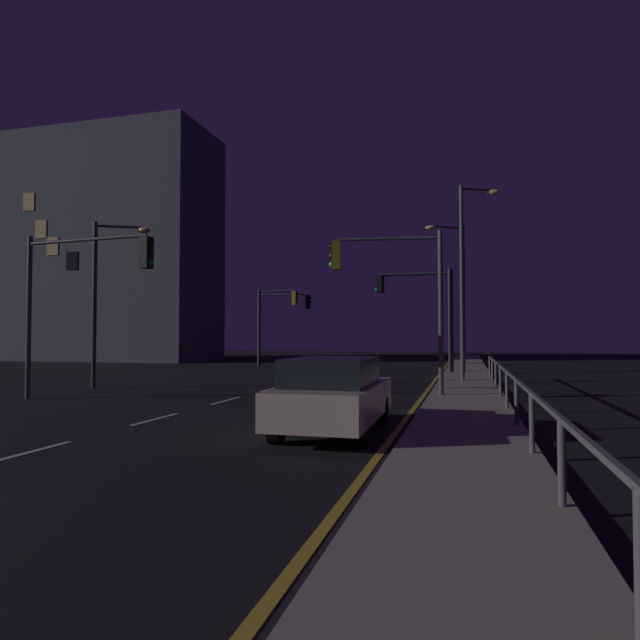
# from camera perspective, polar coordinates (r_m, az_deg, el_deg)

# --- Properties ---
(ground_plane) EXTENTS (112.00, 112.00, 0.00)m
(ground_plane) POSITION_cam_1_polar(r_m,az_deg,el_deg) (21.68, -4.70, -7.09)
(ground_plane) COLOR black
(ground_plane) RESTS_ON ground
(sidewalk_right) EXTENTS (2.35, 77.00, 0.14)m
(sidewalk_right) POSITION_cam_1_polar(r_m,az_deg,el_deg) (20.40, 15.10, -7.17)
(sidewalk_right) COLOR #9E937F
(sidewalk_right) RESTS_ON ground
(lane_markings_center) EXTENTS (0.14, 50.00, 0.01)m
(lane_markings_center) POSITION_cam_1_polar(r_m,az_deg,el_deg) (24.99, -1.96, -6.38)
(lane_markings_center) COLOR silver
(lane_markings_center) RESTS_ON ground
(lane_edge_line) EXTENTS (0.14, 53.00, 0.01)m
(lane_edge_line) POSITION_cam_1_polar(r_m,az_deg,el_deg) (25.43, 11.87, -6.26)
(lane_edge_line) COLOR gold
(lane_edge_line) RESTS_ON ground
(car) EXTENTS (1.88, 4.42, 1.57)m
(car) POSITION_cam_1_polar(r_m,az_deg,el_deg) (11.41, 1.47, -7.72)
(car) COLOR beige
(car) RESTS_ON ground
(traffic_light_far_left) EXTENTS (3.70, 0.76, 5.36)m
(traffic_light_far_left) POSITION_cam_1_polar(r_m,az_deg,el_deg) (18.12, 7.49, 4.25)
(traffic_light_far_left) COLOR #4C4C51
(traffic_light_far_left) RESTS_ON sidewalk_right
(traffic_light_overhead_east) EXTENTS (4.88, 0.61, 5.30)m
(traffic_light_overhead_east) POSITION_cam_1_polar(r_m,az_deg,el_deg) (18.66, -23.67, 3.85)
(traffic_light_overhead_east) COLOR #4C4C51
(traffic_light_overhead_east) RESTS_ON ground
(traffic_light_far_right) EXTENTS (4.13, 0.37, 5.59)m
(traffic_light_far_right) POSITION_cam_1_polar(r_m,az_deg,el_deg) (30.34, 10.12, 2.16)
(traffic_light_far_right) COLOR #38383D
(traffic_light_far_right) RESTS_ON sidewalk_right
(traffic_light_mid_left) EXTENTS (2.99, 0.66, 5.41)m
(traffic_light_mid_left) POSITION_cam_1_polar(r_m,az_deg,el_deg) (37.21, -4.67, 0.90)
(traffic_light_mid_left) COLOR #2D3033
(traffic_light_mid_left) RESTS_ON ground
(traffic_light_near_right) EXTENTS (4.15, 0.38, 5.56)m
(traffic_light_near_right) POSITION_cam_1_polar(r_m,az_deg,el_deg) (30.40, 10.34, 2.11)
(traffic_light_near_right) COLOR #38383D
(traffic_light_near_right) RESTS_ON sidewalk_right
(traffic_light_far_center) EXTENTS (3.78, 0.52, 5.16)m
(traffic_light_far_center) POSITION_cam_1_polar(r_m,az_deg,el_deg) (37.21, -4.01, 0.71)
(traffic_light_far_center) COLOR #4C4C51
(traffic_light_far_center) RESTS_ON ground
(street_lamp_median) EXTENTS (1.76, 0.82, 8.47)m
(street_lamp_median) POSITION_cam_1_polar(r_m,az_deg,el_deg) (24.61, 15.14, 5.55)
(street_lamp_median) COLOR #4C4C51
(street_lamp_median) RESTS_ON sidewalk_right
(street_lamp_across_street) EXTENTS (2.03, 1.54, 7.96)m
(street_lamp_across_street) POSITION_cam_1_polar(r_m,az_deg,el_deg) (30.63, 14.19, 3.71)
(street_lamp_across_street) COLOR #38383D
(street_lamp_across_street) RESTS_ON sidewalk_right
(street_lamp_far_end) EXTENTS (2.02, 1.12, 6.57)m
(street_lamp_far_end) POSITION_cam_1_polar(r_m,az_deg,el_deg) (23.27, -21.57, 3.30)
(street_lamp_far_end) COLOR #38383D
(street_lamp_far_end) RESTS_ON ground
(barrier_fence) EXTENTS (0.09, 25.80, 0.98)m
(barrier_fence) POSITION_cam_1_polar(r_m,az_deg,el_deg) (13.75, 19.35, -6.39)
(barrier_fence) COLOR #59595E
(barrier_fence) RESTS_ON sidewalk_right
(building_distant) EXTENTS (23.72, 8.19, 19.70)m
(building_distant) POSITION_cam_1_polar(r_m,az_deg,el_deg) (53.67, -23.43, 6.75)
(building_distant) COLOR #4C515B
(building_distant) RESTS_ON ground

